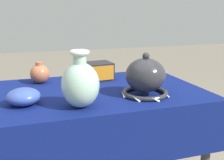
{
  "coord_description": "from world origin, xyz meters",
  "views": [
    {
      "loc": [
        -0.36,
        -1.34,
        1.16
      ],
      "look_at": [
        0.03,
        -0.16,
        0.85
      ],
      "focal_mm": 45.0,
      "sensor_mm": 36.0,
      "label": 1
    }
  ],
  "objects_px": {
    "mosaic_tile_box": "(98,71)",
    "bowl_shallow_cobalt": "(23,97)",
    "vase_dome_bell": "(145,78)",
    "vase_tall_bulbous": "(80,84)",
    "jar_round_terracotta": "(40,74)"
  },
  "relations": [
    {
      "from": "jar_round_terracotta",
      "to": "bowl_shallow_cobalt",
      "type": "xyz_separation_m",
      "value": [
        -0.1,
        -0.36,
        -0.02
      ]
    },
    {
      "from": "vase_tall_bulbous",
      "to": "jar_round_terracotta",
      "type": "relative_size",
      "value": 2.02
    },
    {
      "from": "mosaic_tile_box",
      "to": "vase_dome_bell",
      "type": "bearing_deg",
      "value": -77.24
    },
    {
      "from": "vase_dome_bell",
      "to": "mosaic_tile_box",
      "type": "height_order",
      "value": "vase_dome_bell"
    },
    {
      "from": "vase_tall_bulbous",
      "to": "bowl_shallow_cobalt",
      "type": "relative_size",
      "value": 1.68
    },
    {
      "from": "vase_dome_bell",
      "to": "jar_round_terracotta",
      "type": "xyz_separation_m",
      "value": [
        -0.46,
        0.4,
        -0.03
      ]
    },
    {
      "from": "vase_tall_bulbous",
      "to": "bowl_shallow_cobalt",
      "type": "bearing_deg",
      "value": 155.83
    },
    {
      "from": "mosaic_tile_box",
      "to": "jar_round_terracotta",
      "type": "distance_m",
      "value": 0.33
    },
    {
      "from": "mosaic_tile_box",
      "to": "bowl_shallow_cobalt",
      "type": "height_order",
      "value": "mosaic_tile_box"
    },
    {
      "from": "vase_dome_bell",
      "to": "jar_round_terracotta",
      "type": "bearing_deg",
      "value": 139.08
    },
    {
      "from": "vase_tall_bulbous",
      "to": "jar_round_terracotta",
      "type": "distance_m",
      "value": 0.49
    },
    {
      "from": "bowl_shallow_cobalt",
      "to": "jar_round_terracotta",
      "type": "bearing_deg",
      "value": 75.1
    },
    {
      "from": "mosaic_tile_box",
      "to": "bowl_shallow_cobalt",
      "type": "distance_m",
      "value": 0.55
    },
    {
      "from": "vase_dome_bell",
      "to": "mosaic_tile_box",
      "type": "bearing_deg",
      "value": 108.21
    },
    {
      "from": "vase_dome_bell",
      "to": "mosaic_tile_box",
      "type": "xyz_separation_m",
      "value": [
        -0.13,
        0.38,
        -0.04
      ]
    }
  ]
}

